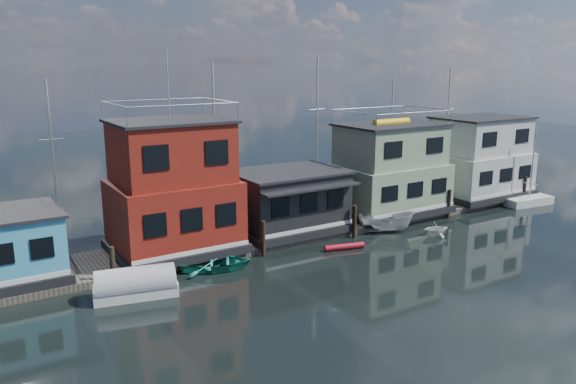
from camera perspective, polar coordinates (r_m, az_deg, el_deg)
ground at (r=29.78m, az=13.33°, el=-10.02°), size 160.00×160.00×0.00m
dock at (r=38.50m, az=0.61°, el=-3.97°), size 48.00×5.00×0.40m
houseboat_red at (r=33.82m, az=-11.60°, el=0.18°), size 7.40×5.90×11.86m
houseboat_dark at (r=37.63m, az=-0.01°, el=-0.87°), size 7.40×6.10×4.06m
houseboat_green at (r=42.74m, az=10.28°, el=2.17°), size 8.40×5.90×7.03m
houseboat_white at (r=49.93m, az=18.85°, el=3.23°), size 8.40×5.90×6.66m
pilings at (r=35.83m, az=2.58°, el=-3.80°), size 42.28×0.28×2.20m
background_masts at (r=44.82m, az=1.63°, el=5.47°), size 36.40×0.16×12.00m
motorboat at (r=39.27m, az=9.90°, el=-3.01°), size 4.02×3.21×1.48m
dinghy_white at (r=39.34m, az=14.74°, el=-3.59°), size 2.26×2.08×1.00m
day_sailer at (r=50.11m, az=23.28°, el=-0.78°), size 4.36×1.91×6.67m
red_kayak at (r=35.51m, az=5.74°, el=-5.55°), size 2.65×1.02×0.39m
dinghy_teal at (r=32.26m, az=-7.35°, el=-7.11°), size 4.97×4.41×0.85m
tarp_runabout at (r=29.44m, az=-15.23°, el=-9.11°), size 4.32×2.44×1.65m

